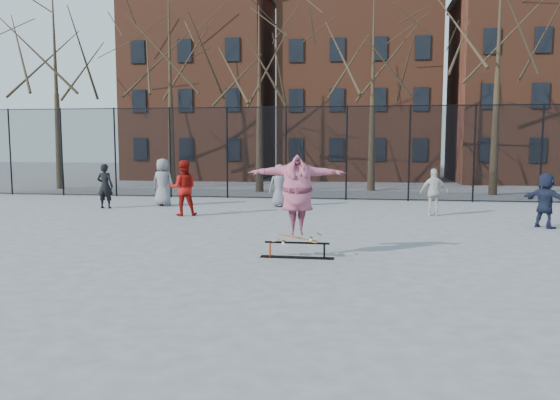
# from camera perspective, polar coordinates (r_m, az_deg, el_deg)

# --- Properties ---
(ground) EXTENTS (100.00, 100.00, 0.00)m
(ground) POSITION_cam_1_polar(r_m,az_deg,el_deg) (10.79, -1.79, -7.21)
(ground) COLOR #5D5D62
(skate_rail) EXTENTS (1.59, 0.24, 0.35)m
(skate_rail) POSITION_cam_1_polar(r_m,az_deg,el_deg) (11.78, 1.78, -5.40)
(skate_rail) COLOR black
(skate_rail) RESTS_ON ground
(skateboard) EXTENTS (0.93, 0.22, 0.11)m
(skateboard) POSITION_cam_1_polar(r_m,az_deg,el_deg) (11.73, 1.81, -4.12)
(skateboard) COLOR #A66C42
(skateboard) RESTS_ON skate_rail
(skater) EXTENTS (2.17, 0.90, 1.71)m
(skater) POSITION_cam_1_polar(r_m,az_deg,el_deg) (11.60, 1.83, 0.31)
(skater) COLOR #763A91
(skater) RESTS_ON skateboard
(bystander_grey) EXTENTS (0.98, 0.71, 1.84)m
(bystander_grey) POSITION_cam_1_polar(r_m,az_deg,el_deg) (21.55, -12.14, 1.82)
(bystander_grey) COLOR slate
(bystander_grey) RESTS_ON ground
(bystander_black) EXTENTS (0.61, 0.40, 1.67)m
(bystander_black) POSITION_cam_1_polar(r_m,az_deg,el_deg) (21.35, -17.81, 1.40)
(bystander_black) COLOR black
(bystander_black) RESTS_ON ground
(bystander_red) EXTENTS (1.07, 0.94, 1.86)m
(bystander_red) POSITION_cam_1_polar(r_m,az_deg,el_deg) (18.61, -10.07, 1.24)
(bystander_red) COLOR #99120D
(bystander_red) RESTS_ON ground
(bystander_white) EXTENTS (0.97, 0.49, 1.59)m
(bystander_white) POSITION_cam_1_polar(r_m,az_deg,el_deg) (19.03, 15.79, 0.79)
(bystander_white) COLOR beige
(bystander_white) RESTS_ON ground
(bystander_navy) EXTENTS (1.35, 1.42, 1.60)m
(bystander_navy) POSITION_cam_1_polar(r_m,az_deg,el_deg) (17.48, 25.99, -0.03)
(bystander_navy) COLOR #1C2138
(bystander_navy) RESTS_ON ground
(bystander_extra) EXTENTS (0.92, 0.74, 1.63)m
(bystander_extra) POSITION_cam_1_polar(r_m,az_deg,el_deg) (20.80, -0.06, 1.52)
(bystander_extra) COLOR slate
(bystander_extra) RESTS_ON ground
(fence) EXTENTS (34.03, 0.07, 4.00)m
(fence) POSITION_cam_1_polar(r_m,az_deg,el_deg) (23.41, 3.98, 5.06)
(fence) COLOR black
(fence) RESTS_ON ground
(tree_row) EXTENTS (33.66, 7.46, 10.67)m
(tree_row) POSITION_cam_1_polar(r_m,az_deg,el_deg) (27.98, 4.29, 16.14)
(tree_row) COLOR black
(tree_row) RESTS_ON ground
(rowhouses) EXTENTS (29.00, 7.00, 13.00)m
(rowhouses) POSITION_cam_1_polar(r_m,az_deg,el_deg) (36.52, 6.92, 11.72)
(rowhouses) COLOR #5D2F1E
(rowhouses) RESTS_ON ground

